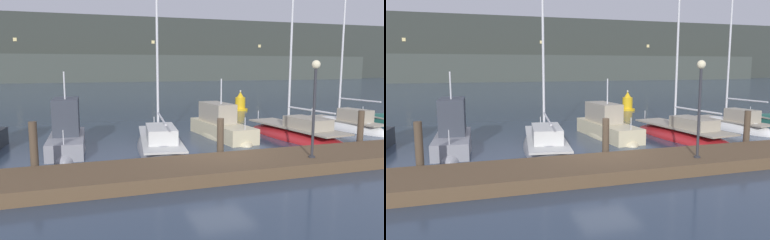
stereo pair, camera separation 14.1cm
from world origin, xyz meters
The scene contains 13 objects.
ground_plane centered at (0.00, 0.00, 0.00)m, with size 400.00×400.00×0.00m, color #2D3D51.
dock centered at (0.00, -1.56, 0.23)m, with size 36.24×2.80×0.45m, color brown.
mooring_pile_1 centered at (-7.07, 0.09, 0.99)m, with size 0.28×0.28×1.97m, color #4C3D2D.
mooring_pile_2 centered at (0.00, 0.09, 0.89)m, with size 0.28×0.28×1.79m, color #4C3D2D.
mooring_pile_3 centered at (7.07, 0.09, 0.92)m, with size 0.28×0.28×1.84m, color #4C3D2D.
motorboat_berth_3 centered at (-6.01, 4.16, 0.40)m, with size 1.90×5.16×4.34m.
sailboat_berth_4 centered at (-1.81, 3.31, 0.13)m, with size 3.27×8.29×12.31m.
motorboat_berth_5 centered at (2.06, 4.99, 0.32)m, with size 2.18×5.90×3.80m.
sailboat_berth_6 centered at (5.79, 3.36, 0.14)m, with size 3.06×7.75×9.60m.
sailboat_berth_7 centered at (10.36, 4.94, 0.13)m, with size 2.43×6.24×9.51m.
channel_buoy centered at (8.45, 16.03, 0.64)m, with size 1.32×1.32×1.78m.
dock_lamppost centered at (2.86, -2.09, 2.92)m, with size 0.32×0.32×3.66m.
hillside_backdrop centered at (0.76, 91.49, 7.65)m, with size 240.00×23.00×16.60m.
Camera 2 is at (-5.63, -13.90, 3.90)m, focal length 35.00 mm.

